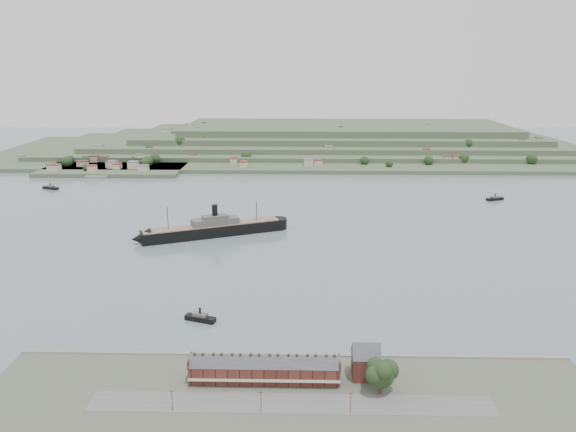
{
  "coord_description": "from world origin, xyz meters",
  "views": [
    {
      "loc": [
        2.93,
        -351.02,
        116.54
      ],
      "look_at": [
        -6.07,
        30.0,
        10.09
      ],
      "focal_mm": 35.0,
      "sensor_mm": 36.0,
      "label": 1
    }
  ],
  "objects_px": {
    "terrace_row": "(265,369)",
    "steamship": "(209,229)",
    "tugboat": "(200,318)",
    "fig_tree": "(382,373)",
    "gabled_building": "(366,362)"
  },
  "relations": [
    {
      "from": "terrace_row",
      "to": "fig_tree",
      "type": "height_order",
      "value": "fig_tree"
    },
    {
      "from": "fig_tree",
      "to": "tugboat",
      "type": "bearing_deg",
      "value": 141.37
    },
    {
      "from": "terrace_row",
      "to": "steamship",
      "type": "relative_size",
      "value": 0.54
    },
    {
      "from": "terrace_row",
      "to": "steamship",
      "type": "distance_m",
      "value": 188.27
    },
    {
      "from": "gabled_building",
      "to": "tugboat",
      "type": "bearing_deg",
      "value": 145.47
    },
    {
      "from": "terrace_row",
      "to": "gabled_building",
      "type": "height_order",
      "value": "gabled_building"
    },
    {
      "from": "steamship",
      "to": "fig_tree",
      "type": "height_order",
      "value": "steamship"
    },
    {
      "from": "fig_tree",
      "to": "gabled_building",
      "type": "bearing_deg",
      "value": 110.94
    },
    {
      "from": "terrace_row",
      "to": "steamship",
      "type": "bearing_deg",
      "value": 105.35
    },
    {
      "from": "tugboat",
      "to": "fig_tree",
      "type": "bearing_deg",
      "value": -38.63
    },
    {
      "from": "terrace_row",
      "to": "fig_tree",
      "type": "bearing_deg",
      "value": -9.88
    },
    {
      "from": "steamship",
      "to": "tugboat",
      "type": "bearing_deg",
      "value": -82.64
    },
    {
      "from": "terrace_row",
      "to": "steamship",
      "type": "xyz_separation_m",
      "value": [
        -49.82,
        181.54,
        -2.03
      ]
    },
    {
      "from": "steamship",
      "to": "tugboat",
      "type": "distance_m",
      "value": 130.0
    },
    {
      "from": "steamship",
      "to": "tugboat",
      "type": "xyz_separation_m",
      "value": [
        16.65,
        -128.89,
        -3.2
      ]
    }
  ]
}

